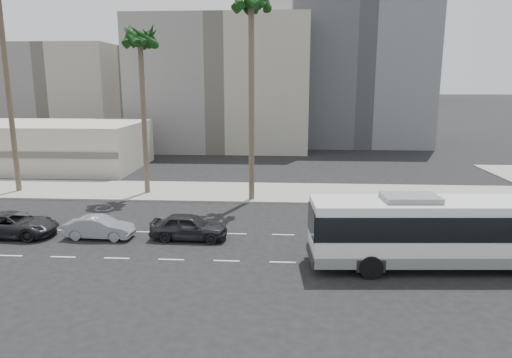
# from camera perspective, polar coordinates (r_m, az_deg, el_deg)

# --- Properties ---
(ground) EXTENTS (700.00, 700.00, 0.00)m
(ground) POSITION_cam_1_polar(r_m,az_deg,el_deg) (25.02, 10.33, -10.29)
(ground) COLOR black
(ground) RESTS_ON ground
(sidewalk_north) EXTENTS (120.00, 7.00, 0.15)m
(sidewalk_north) POSITION_cam_1_polar(r_m,az_deg,el_deg) (39.72, 7.79, -1.73)
(sidewalk_north) COLOR gray
(sidewalk_north) RESTS_ON ground
(commercial_low) EXTENTS (22.00, 12.16, 5.00)m
(commercial_low) POSITION_cam_1_polar(r_m,az_deg,el_deg) (56.37, -25.15, 3.79)
(commercial_low) COLOR #B9B2A0
(commercial_low) RESTS_ON ground
(midrise_beige_west) EXTENTS (24.00, 18.00, 18.00)m
(midrise_beige_west) POSITION_cam_1_polar(r_m,az_deg,el_deg) (68.60, -4.06, 11.58)
(midrise_beige_west) COLOR gray
(midrise_beige_west) RESTS_ON ground
(midrise_gray_center) EXTENTS (20.00, 20.00, 26.00)m
(midrise_gray_center) POSITION_cam_1_polar(r_m,az_deg,el_deg) (75.89, 12.29, 14.40)
(midrise_gray_center) COLOR #4F5155
(midrise_gray_center) RESTS_ON ground
(midrise_beige_far) EXTENTS (18.00, 16.00, 15.00)m
(midrise_beige_far) POSITION_cam_1_polar(r_m,az_deg,el_deg) (80.99, -22.38, 9.71)
(midrise_beige_far) COLOR gray
(midrise_beige_far) RESTS_ON ground
(civic_tower) EXTENTS (42.00, 42.00, 129.00)m
(civic_tower) POSITION_cam_1_polar(r_m,az_deg,el_deg) (274.59, 3.96, 18.05)
(civic_tower) COLOR silver
(civic_tower) RESTS_ON ground
(highrise_right) EXTENTS (26.00, 26.00, 70.00)m
(highrise_right) POSITION_cam_1_polar(r_m,az_deg,el_deg) (258.78, 14.93, 17.22)
(highrise_right) COLOR slate
(highrise_right) RESTS_ON ground
(highrise_far) EXTENTS (22.00, 22.00, 60.00)m
(highrise_far) POSITION_cam_1_polar(r_m,az_deg,el_deg) (292.99, 18.68, 15.35)
(highrise_far) COLOR slate
(highrise_far) RESTS_ON ground
(city_bus) EXTENTS (13.46, 3.79, 3.83)m
(city_bus) POSITION_cam_1_polar(r_m,az_deg,el_deg) (25.39, 22.01, -5.84)
(city_bus) COLOR silver
(city_bus) RESTS_ON ground
(car_a) EXTENTS (2.00, 4.71, 1.59)m
(car_a) POSITION_cam_1_polar(r_m,az_deg,el_deg) (28.32, -8.30, -5.84)
(car_a) COLOR black
(car_a) RESTS_ON ground
(car_b) EXTENTS (1.60, 4.18, 1.36)m
(car_b) POSITION_cam_1_polar(r_m,az_deg,el_deg) (29.81, -18.81, -5.70)
(car_b) COLOR gray
(car_b) RESTS_ON ground
(car_c) EXTENTS (2.51, 5.41, 1.50)m
(car_c) POSITION_cam_1_polar(r_m,az_deg,el_deg) (32.30, -27.89, -4.99)
(car_c) COLOR black
(car_c) RESTS_ON ground
(palm_near) EXTENTS (4.88, 4.88, 16.45)m
(palm_near) POSITION_cam_1_polar(r_m,az_deg,el_deg) (36.41, -0.60, 20.65)
(palm_near) COLOR brown
(palm_near) RESTS_ON ground
(palm_mid) EXTENTS (4.51, 4.51, 13.95)m
(palm_mid) POSITION_cam_1_polar(r_m,az_deg,el_deg) (39.49, -14.17, 16.18)
(palm_mid) COLOR brown
(palm_mid) RESTS_ON ground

